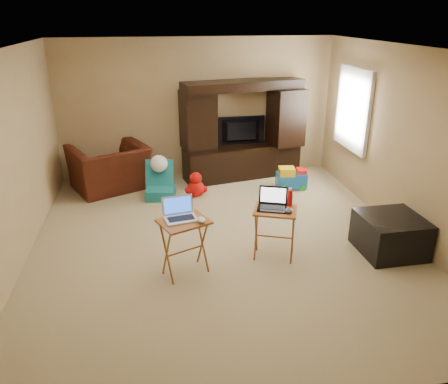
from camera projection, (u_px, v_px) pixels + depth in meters
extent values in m
plane|color=tan|center=(222.00, 241.00, 5.94)|extent=(5.50, 5.50, 0.00)
plane|color=silver|center=(221.00, 48.00, 4.99)|extent=(5.50, 5.50, 0.00)
plane|color=tan|center=(197.00, 109.00, 7.97)|extent=(5.00, 0.00, 5.00)
plane|color=tan|center=(287.00, 272.00, 2.96)|extent=(5.00, 0.00, 5.00)
plane|color=tan|center=(10.00, 164.00, 5.08)|extent=(0.00, 5.50, 5.50)
plane|color=tan|center=(405.00, 144.00, 5.85)|extent=(0.00, 5.50, 5.50)
plane|color=white|center=(354.00, 109.00, 7.21)|extent=(0.00, 1.20, 1.20)
cube|color=white|center=(353.00, 109.00, 7.20)|extent=(0.06, 1.14, 1.34)
cube|color=black|center=(242.00, 130.00, 7.96)|extent=(2.24, 0.97, 1.78)
imported|color=black|center=(242.00, 131.00, 8.03)|extent=(0.91, 0.15, 0.52)
imported|color=#481B0F|center=(110.00, 168.00, 7.55)|extent=(1.54, 1.47, 0.78)
cube|color=black|center=(390.00, 234.00, 5.59)|extent=(0.77, 0.77, 0.49)
cube|color=#A25D27|center=(185.00, 247.00, 5.08)|extent=(0.66, 0.60, 0.69)
cube|color=#A95C29|center=(274.00, 234.00, 5.42)|extent=(0.63, 0.57, 0.67)
cube|color=silver|center=(181.00, 210.00, 4.92)|extent=(0.41, 0.35, 0.24)
cube|color=black|center=(272.00, 200.00, 5.26)|extent=(0.43, 0.39, 0.24)
ellipsoid|color=silver|center=(201.00, 220.00, 4.90)|extent=(0.11, 0.15, 0.06)
ellipsoid|color=#414146|center=(289.00, 210.00, 5.20)|extent=(0.13, 0.16, 0.06)
cylinder|color=red|center=(290.00, 198.00, 5.36)|extent=(0.07, 0.07, 0.21)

